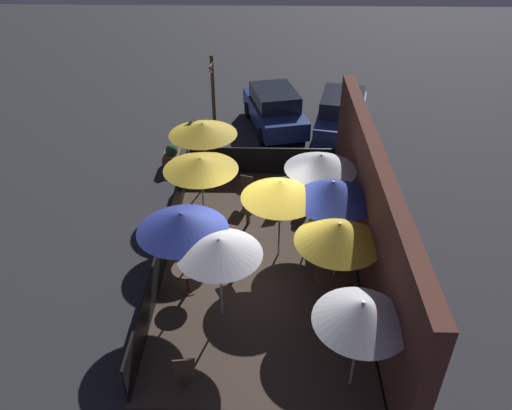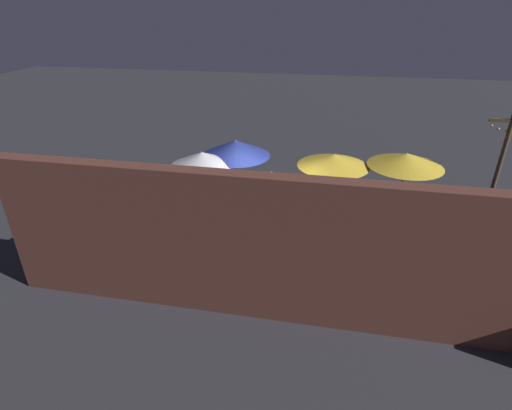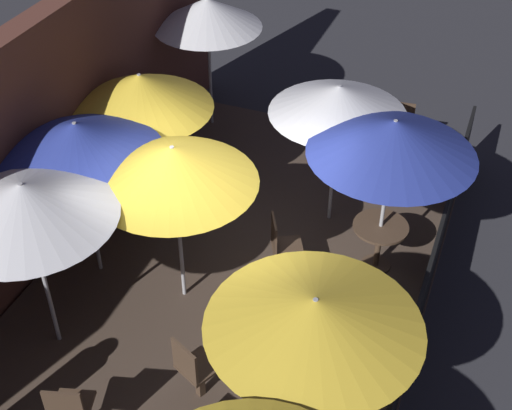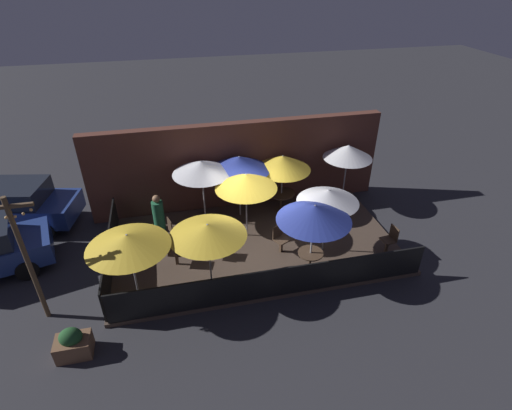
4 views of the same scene
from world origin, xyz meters
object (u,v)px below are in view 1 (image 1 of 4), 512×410
patio_umbrella_1 (339,232)px  patio_chair_0 (237,260)px  dining_table_0 (187,273)px  light_post (214,101)px  patio_umbrella_4 (203,129)px  planter_box (172,157)px  parked_car_1 (342,114)px  dining_table_1 (334,278)px  patio_umbrella_7 (362,312)px  patio_umbrella_5 (333,190)px  patio_umbrella_0 (182,222)px  parked_car_0 (274,109)px  patio_umbrella_6 (280,189)px  patron_0 (311,181)px  patio_umbrella_2 (219,247)px  patio_umbrella_3 (321,162)px  patio_chair_4 (282,191)px  patio_umbrella_8 (201,164)px  patio_chair_3 (249,208)px  patio_chair_1 (245,190)px  patio_chair_2 (184,369)px

patio_umbrella_1 → patio_chair_0: bearing=-106.9°
dining_table_0 → light_post: light_post is taller
patio_umbrella_4 → planter_box: bearing=-137.7°
parked_car_1 → patio_umbrella_4: bearing=-37.3°
dining_table_0 → dining_table_1: 3.49m
patio_umbrella_7 → patio_chair_0: (-3.19, -2.45, -1.55)m
dining_table_0 → dining_table_1: dining_table_1 is taller
patio_umbrella_5 → patio_umbrella_0: bearing=-68.0°
patio_umbrella_5 → parked_car_0: patio_umbrella_5 is taller
patio_umbrella_6 → dining_table_1: patio_umbrella_6 is taller
patio_umbrella_1 → light_post: size_ratio=0.60×
parked_car_0 → patron_0: bearing=-2.4°
patio_umbrella_0 → patio_umbrella_2: size_ratio=1.05×
patio_umbrella_3 → patio_umbrella_6: bearing=-41.1°
patron_0 → light_post: size_ratio=0.36×
parked_car_0 → patio_umbrella_3: bearing=-4.4°
patio_chair_4 → light_post: bearing=-162.2°
patio_umbrella_2 → dining_table_0: 1.87m
patio_umbrella_8 → patio_chair_0: (2.32, 1.10, -1.43)m
patio_umbrella_3 → parked_car_0: bearing=-170.3°
patio_umbrella_5 → planter_box: size_ratio=2.80×
patio_umbrella_4 → patio_chair_3: patio_umbrella_4 is taller
patio_chair_1 → planter_box: (-2.51, -2.68, -0.26)m
patio_umbrella_3 → parked_car_1: (-6.42, 1.43, -1.42)m
patio_umbrella_1 → patio_umbrella_2: (0.64, -2.59, 0.07)m
dining_table_0 → patio_umbrella_8: bearing=178.8°
patio_umbrella_0 → patio_chair_4: patio_umbrella_0 is taller
patio_umbrella_1 → patio_chair_1: size_ratio=2.41×
patio_chair_4 → patio_umbrella_4: bearing=-130.4°
patio_umbrella_2 → patio_umbrella_7: size_ratio=0.96×
patio_umbrella_0 → parked_car_0: patio_umbrella_0 is taller
patio_umbrella_2 → patio_umbrella_4: bearing=-170.1°
patio_umbrella_1 → dining_table_0: bearing=-92.0°
patio_umbrella_0 → patio_umbrella_5: 3.77m
patio_umbrella_3 → patio_umbrella_6: (1.26, -1.10, -0.08)m
patio_chair_1 → patio_chair_3: (1.01, 0.14, 0.02)m
patio_umbrella_2 → patio_umbrella_7: bearing=55.9°
dining_table_0 → patron_0: bearing=142.9°
patio_umbrella_5 → patio_umbrella_6: 1.28m
patio_umbrella_1 → planter_box: 8.33m
dining_table_1 → parked_car_1: parked_car_1 is taller
patio_umbrella_1 → patron_0: bearing=-176.7°
patio_umbrella_6 → parked_car_1: bearing=161.8°
light_post → dining_table_0: bearing=-0.0°
patio_umbrella_1 → patio_chair_0: size_ratio=2.42×
patio_umbrella_3 → planter_box: (-3.69, -4.75, -1.91)m
patio_umbrella_4 → patio_chair_2: size_ratio=2.35×
patio_umbrella_2 → patio_chair_1: patio_umbrella_2 is taller
patio_chair_0 → parked_car_1: parked_car_1 is taller
patio_umbrella_8 → dining_table_0: bearing=-1.2°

